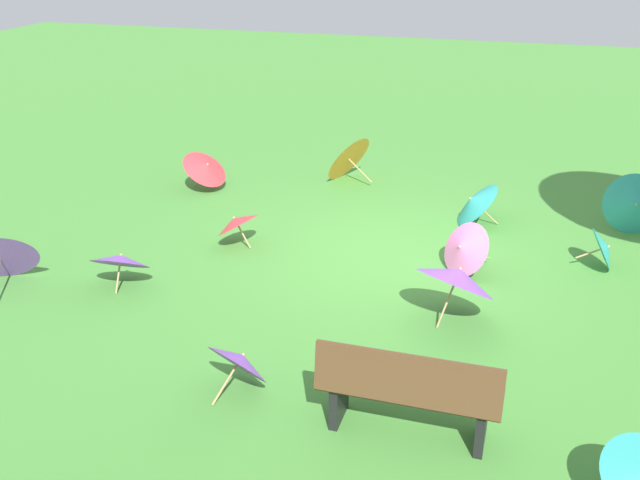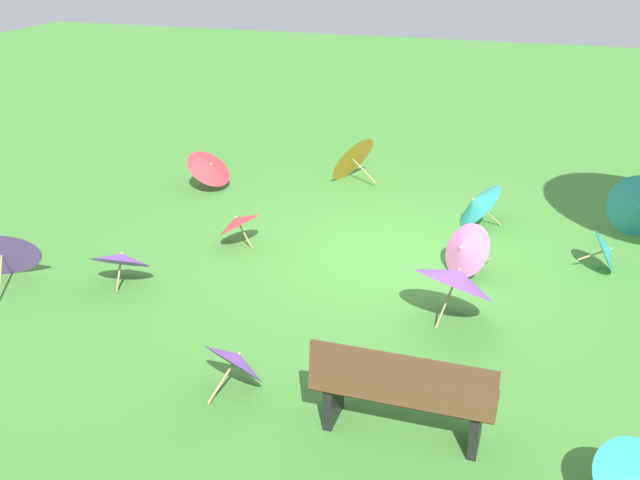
{
  "view_description": "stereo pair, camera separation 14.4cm",
  "coord_description": "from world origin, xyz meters",
  "views": [
    {
      "loc": [
        -1.66,
        9.03,
        4.21
      ],
      "look_at": [
        0.74,
        1.11,
        0.6
      ],
      "focal_mm": 41.34,
      "sensor_mm": 36.0,
      "label": 1
    },
    {
      "loc": [
        -1.79,
        8.98,
        4.21
      ],
      "look_at": [
        0.74,
        1.11,
        0.6
      ],
      "focal_mm": 41.34,
      "sensor_mm": 36.0,
      "label": 2
    }
  ],
  "objects": [
    {
      "name": "parasol_purple_0",
      "position": [
        0.82,
        3.51,
        0.34
      ],
      "size": [
        0.82,
        0.76,
        0.62
      ],
      "color": "tan",
      "rests_on": "ground"
    },
    {
      "name": "parasol_purple_1",
      "position": [
        4.55,
        2.24,
        0.44
      ],
      "size": [
        1.18,
        1.09,
        0.89
      ],
      "color": "tan",
      "rests_on": "ground"
    },
    {
      "name": "parasol_teal_0",
      "position": [
        -3.13,
        -1.8,
        0.44
      ],
      "size": [
        0.92,
        0.82,
        0.89
      ],
      "color": "tan",
      "rests_on": "ground"
    },
    {
      "name": "parasol_teal_1",
      "position": [
        -2.67,
        -0.4,
        0.29
      ],
      "size": [
        0.57,
        0.65,
        0.59
      ],
      "color": "tan",
      "rests_on": "ground"
    },
    {
      "name": "parasol_teal_3",
      "position": [
        -0.87,
        -1.45,
        0.36
      ],
      "size": [
        0.83,
        0.94,
        0.71
      ],
      "color": "tan",
      "rests_on": "ground"
    },
    {
      "name": "parasol_purple_2",
      "position": [
        -0.99,
        1.52,
        0.55
      ],
      "size": [
        1.26,
        1.25,
        0.85
      ],
      "color": "tan",
      "rests_on": "ground"
    },
    {
      "name": "parasol_red_1",
      "position": [
        2.2,
        0.32,
        0.37
      ],
      "size": [
        0.7,
        0.73,
        0.58
      ],
      "color": "tan",
      "rests_on": "ground"
    },
    {
      "name": "parasol_orange_2",
      "position": [
        1.48,
        -2.86,
        0.44
      ],
      "size": [
        1.01,
        1.11,
        0.88
      ],
      "color": "tan",
      "rests_on": "ground"
    },
    {
      "name": "parasol_red_0",
      "position": [
        3.6,
        -1.71,
        0.4
      ],
      "size": [
        0.9,
        0.95,
        0.69
      ],
      "color": "tan",
      "rests_on": "ground"
    },
    {
      "name": "park_bench",
      "position": [
        -0.85,
        3.73,
        0.47
      ],
      "size": [
        1.6,
        0.49,
        0.9
      ],
      "color": "brown",
      "rests_on": "ground"
    },
    {
      "name": "ground",
      "position": [
        0.0,
        0.0,
        0.0
      ],
      "size": [
        40.0,
        40.0,
        0.0
      ],
      "primitive_type": "plane",
      "color": "#478C38"
    },
    {
      "name": "parasol_pink_0",
      "position": [
        -0.92,
        0.28,
        0.35
      ],
      "size": [
        0.85,
        0.83,
        0.7
      ],
      "color": "tan",
      "rests_on": "ground"
    },
    {
      "name": "parasol_purple_3",
      "position": [
        3.08,
        1.89,
        0.37
      ],
      "size": [
        0.8,
        0.76,
        0.6
      ],
      "color": "tan",
      "rests_on": "ground"
    }
  ]
}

